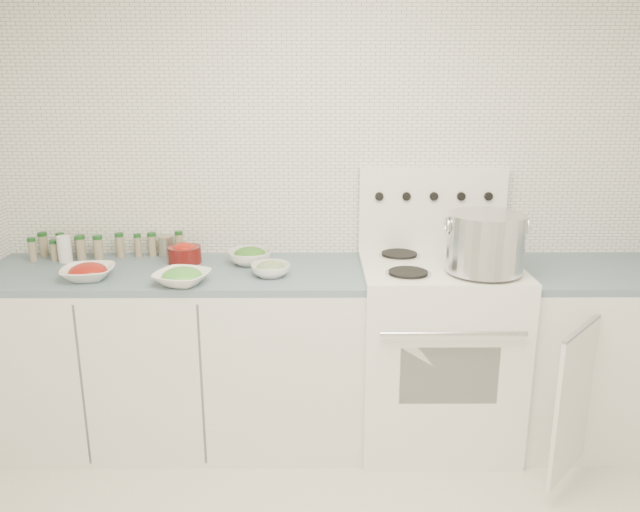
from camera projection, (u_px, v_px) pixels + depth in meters
The scene contains 13 objects.
room_walls at pixel (360, 167), 1.72m from camera, with size 3.54×3.04×2.52m.
counter_left at pixel (178, 355), 3.16m from camera, with size 1.85×0.62×0.90m.
stove at pixel (436, 346), 3.15m from camera, with size 0.76×0.70×1.36m.
counter_right at pixel (597, 355), 3.16m from camera, with size 0.89×0.92×0.90m.
stock_pot at pixel (485, 240), 2.83m from camera, with size 0.37×0.35×0.27m.
bowl_tomato at pixel (88, 272), 2.89m from camera, with size 0.26×0.26×0.08m.
bowl_snowpea at pixel (182, 277), 2.81m from camera, with size 0.30×0.30×0.08m.
bowl_broccoli at pixel (250, 256), 3.13m from camera, with size 0.29×0.29×0.09m.
bowl_zucchini at pixel (271, 269), 2.94m from camera, with size 0.22×0.22×0.07m.
bowl_pepper at pixel (185, 253), 3.15m from camera, with size 0.17×0.17×0.10m.
salt_canister at pixel (65, 249), 3.16m from camera, with size 0.07×0.07×0.13m, color white.
tin_can at pixel (166, 246), 3.27m from camera, with size 0.08×0.08×0.11m, color gray.
spice_cluster at pixel (95, 246), 3.23m from camera, with size 0.77×0.14×0.14m.
Camera 1 is at (-0.12, -1.72, 1.78)m, focal length 35.00 mm.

